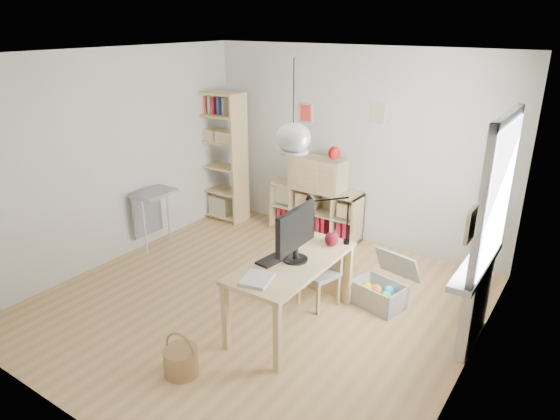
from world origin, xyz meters
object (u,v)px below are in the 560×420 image
Objects in this scene: tall_bookshelf at (220,151)px; storage_chest at (382,289)px; drawer_chest at (318,173)px; cube_shelf at (315,214)px; desk at (292,269)px; chair at (322,269)px; monitor at (296,232)px.

storage_chest is (3.21, -1.05, -0.90)m from tall_bookshelf.
cube_shelf is at bearing 139.83° from drawer_chest.
cube_shelf is (-1.02, 2.23, -0.36)m from desk.
chair is 2.00m from drawer_chest.
drawer_chest reaches higher than desk.
desk is 1.07× the size of cube_shelf.
monitor reaches higher than storage_chest.
chair reaches higher than cube_shelf.
cube_shelf is at bearing 114.61° from desk.
cube_shelf is at bearing 115.10° from monitor.
desk is 1.19m from storage_chest.
storage_chest is at bearing -38.11° from drawer_chest.
chair is at bearing -135.72° from storage_chest.
cube_shelf is 1.89× the size of chair.
chair is 0.92× the size of drawer_chest.
desk is at bearing -111.84° from storage_chest.
tall_bookshelf is at bearing -170.79° from drawer_chest.
tall_bookshelf is at bearing 174.70° from storage_chest.
tall_bookshelf is at bearing 168.33° from chair.
storage_chest is (0.57, 0.35, -0.24)m from chair.
monitor is at bearing -36.45° from tall_bookshelf.
drawer_chest is at bearing -40.91° from cube_shelf.
chair is at bearing -57.28° from drawer_chest.
tall_bookshelf is at bearing 143.29° from monitor.
cube_shelf is 2.56m from monitor.
drawer_chest is (0.05, -0.04, 0.65)m from cube_shelf.
cube_shelf is 2.12m from storage_chest.
storage_chest is 1.38m from monitor.
storage_chest is (0.62, 0.90, -0.47)m from desk.
monitor is at bearing 38.36° from desk.
storage_chest is 2.19m from drawer_chest.
desk is 1.87× the size of drawer_chest.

